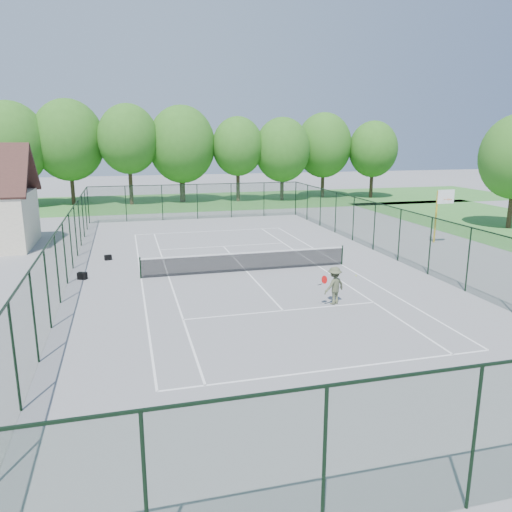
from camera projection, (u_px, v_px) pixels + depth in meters
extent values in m
plane|color=gray|center=(246.00, 271.00, 26.57)|extent=(140.00, 140.00, 0.00)
cube|color=#418636|center=(182.00, 202.00, 54.78)|extent=(80.00, 16.00, 0.01)
cube|color=white|center=(209.00, 231.00, 37.74)|extent=(10.97, 0.08, 0.01)
cube|color=white|center=(337.00, 369.00, 15.39)|extent=(10.97, 0.08, 0.01)
cube|color=white|center=(223.00, 246.00, 32.59)|extent=(8.23, 0.08, 0.01)
cube|color=white|center=(283.00, 311.00, 20.55)|extent=(8.23, 0.08, 0.01)
cube|color=white|center=(341.00, 265.00, 27.92)|extent=(0.08, 23.77, 0.01)
cube|color=white|center=(141.00, 278.00, 25.21)|extent=(0.08, 23.77, 0.01)
cube|color=white|center=(319.00, 266.00, 27.59)|extent=(0.08, 23.77, 0.01)
cube|color=white|center=(169.00, 277.00, 25.55)|extent=(0.08, 23.77, 0.01)
cube|color=white|center=(246.00, 271.00, 26.57)|extent=(0.08, 12.80, 0.01)
cylinder|color=black|center=(140.00, 268.00, 25.08)|extent=(0.08, 0.08, 1.10)
cylinder|color=black|center=(342.00, 255.00, 27.80)|extent=(0.08, 0.08, 1.10)
cube|color=black|center=(246.00, 262.00, 26.45)|extent=(11.00, 0.02, 0.96)
cube|color=white|center=(246.00, 253.00, 26.33)|extent=(11.00, 0.05, 0.07)
cube|color=#1E3D25|center=(197.00, 202.00, 43.14)|extent=(18.00, 0.02, 3.00)
cube|color=#1E3D25|center=(474.00, 439.00, 9.29)|extent=(18.00, 0.02, 3.00)
cube|color=#1E3D25|center=(399.00, 235.00, 28.44)|extent=(0.02, 36.00, 3.00)
cube|color=#1E3D25|center=(65.00, 254.00, 23.99)|extent=(0.02, 36.00, 3.00)
cube|color=black|center=(197.00, 184.00, 42.79)|extent=(18.00, 0.05, 0.05)
cube|color=black|center=(483.00, 365.00, 8.94)|extent=(18.00, 0.05, 0.05)
cube|color=black|center=(401.00, 209.00, 28.09)|extent=(0.05, 36.00, 0.05)
cube|color=black|center=(62.00, 223.00, 23.64)|extent=(0.05, 36.00, 0.05)
cylinder|color=#3F2C1E|center=(17.00, 186.00, 50.21)|extent=(0.40, 0.40, 4.20)
ellipsoid|color=#387C23|center=(13.00, 147.00, 49.30)|extent=(6.40, 6.40, 7.40)
cylinder|color=#3F2C1E|center=(181.00, 183.00, 54.29)|extent=(0.40, 0.40, 4.20)
ellipsoid|color=#387C23|center=(180.00, 146.00, 53.38)|extent=(6.40, 6.40, 7.40)
cylinder|color=#3F2C1E|center=(323.00, 179.00, 58.37)|extent=(0.40, 0.40, 4.20)
ellipsoid|color=#387C23|center=(324.00, 145.00, 57.46)|extent=(6.40, 6.40, 7.40)
cylinder|color=gold|center=(436.00, 217.00, 33.44)|extent=(0.12, 0.12, 3.50)
cube|color=gold|center=(442.00, 194.00, 32.64)|extent=(0.08, 0.90, 0.08)
cube|color=white|center=(446.00, 197.00, 32.25)|extent=(1.20, 0.05, 0.90)
torus|color=#E65007|center=(448.00, 199.00, 32.07)|extent=(0.48, 0.48, 0.02)
cylinder|color=#3F2C1E|center=(511.00, 204.00, 38.63)|extent=(0.37, 0.37, 3.84)
cube|color=black|center=(82.00, 276.00, 25.03)|extent=(0.51, 0.42, 0.36)
cube|color=black|center=(108.00, 257.00, 28.94)|extent=(0.44, 0.35, 0.30)
imported|color=#52593D|center=(334.00, 285.00, 21.21)|extent=(1.21, 0.98, 1.64)
sphere|color=#B4D33F|center=(356.00, 276.00, 21.82)|extent=(0.07, 0.07, 0.07)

